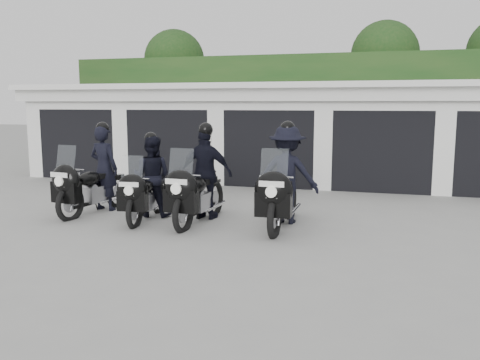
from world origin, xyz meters
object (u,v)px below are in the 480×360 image
(police_bike_d, at_px, (285,180))
(police_bike_b, at_px, (149,181))
(police_bike_c, at_px, (202,179))
(police_bike_a, at_px, (95,176))

(police_bike_d, bearing_deg, police_bike_b, -175.95)
(police_bike_c, bearing_deg, police_bike_a, -178.63)
(police_bike_b, distance_m, police_bike_c, 1.17)
(police_bike_b, bearing_deg, police_bike_d, -1.66)
(police_bike_b, relative_size, police_bike_d, 0.88)
(police_bike_a, relative_size, police_bike_d, 0.96)
(police_bike_a, height_order, police_bike_b, police_bike_a)
(police_bike_b, height_order, police_bike_c, police_bike_c)
(police_bike_b, bearing_deg, police_bike_a, 167.41)
(police_bike_a, height_order, police_bike_d, police_bike_d)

